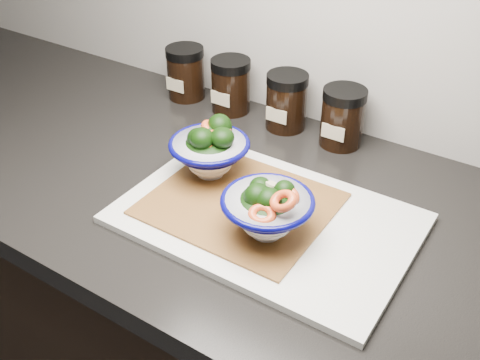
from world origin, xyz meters
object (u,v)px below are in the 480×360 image
Objects in this scene: bowl_right at (267,209)px; spice_jar_a at (186,73)px; spice_jar_c at (286,101)px; cutting_board at (266,218)px; spice_jar_d at (342,117)px; bowl_left at (210,150)px; spice_jar_b at (231,85)px.

bowl_right reaches higher than spice_jar_a.
bowl_right reaches higher than spice_jar_c.
cutting_board is at bearing -66.33° from spice_jar_c.
cutting_board is 3.98× the size of spice_jar_d.
bowl_left is 1.00× the size of bowl_right.
cutting_board is 0.16m from bowl_left.
bowl_right is at bearing -27.63° from bowl_left.
spice_jar_c is at bearing 86.08° from bowl_left.
spice_jar_b is (-0.25, 0.28, 0.05)m from cutting_board.
bowl_left is 0.26m from spice_jar_b.
spice_jar_a and spice_jar_c have the same top height.
bowl_right is at bearing -85.14° from spice_jar_d.
bowl_left is at bearing 161.70° from cutting_board.
cutting_board is 0.29m from spice_jar_d.
spice_jar_a and spice_jar_d have the same top height.
spice_jar_b is at bearing 180.00° from spice_jar_d.
cutting_board is 3.98× the size of spice_jar_b.
spice_jar_a is 0.25m from spice_jar_c.
bowl_left is at bearing 152.37° from bowl_right.
bowl_right is 1.22× the size of spice_jar_b.
spice_jar_a reaches higher than cutting_board.
spice_jar_b reaches higher than cutting_board.
bowl_left and spice_jar_b have the same top height.
spice_jar_a is at bearing 180.00° from spice_jar_d.
cutting_board is at bearing -37.08° from spice_jar_a.
spice_jar_b is (-0.12, 0.23, -0.00)m from bowl_left.
bowl_left is (-0.14, 0.05, 0.06)m from cutting_board.
bowl_right is at bearing -39.00° from spice_jar_a.
spice_jar_c is (0.02, 0.23, -0.00)m from bowl_left.
spice_jar_a is at bearing 141.00° from bowl_right.
spice_jar_a is 0.37m from spice_jar_d.
spice_jar_a is at bearing 142.92° from cutting_board.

